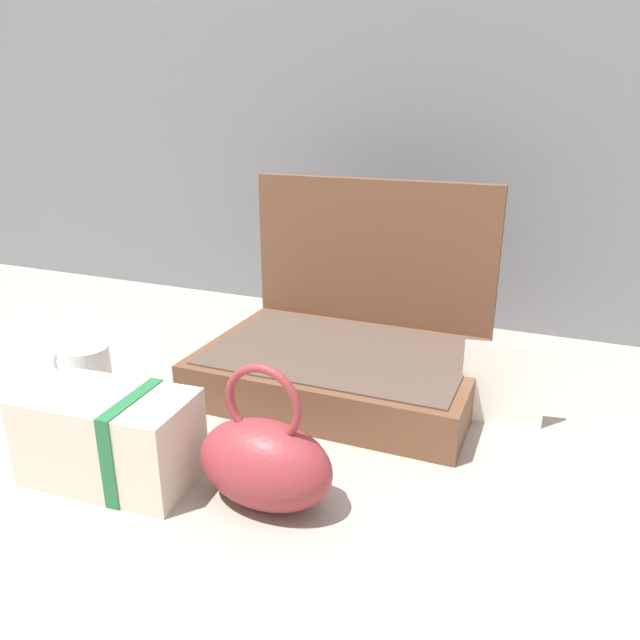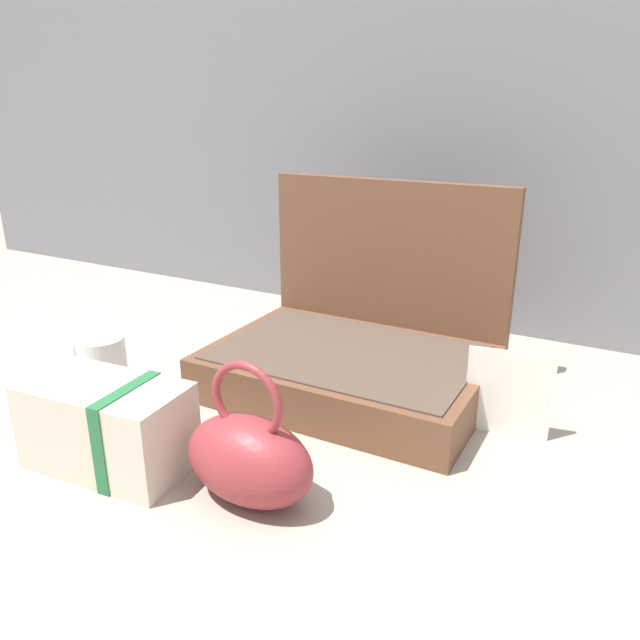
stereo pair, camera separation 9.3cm
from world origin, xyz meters
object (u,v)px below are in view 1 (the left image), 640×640
(open_suitcase, at_px, (348,345))
(teal_pouch_handbag, at_px, (267,462))
(coffee_mug, at_px, (85,370))
(cream_toiletry_bag, at_px, (112,437))
(info_card_left, at_px, (503,385))

(open_suitcase, distance_m, teal_pouch_handbag, 0.39)
(coffee_mug, bearing_deg, open_suitcase, 27.73)
(cream_toiletry_bag, bearing_deg, info_card_left, 37.10)
(open_suitcase, bearing_deg, cream_toiletry_bag, -115.27)
(open_suitcase, distance_m, coffee_mug, 0.48)
(cream_toiletry_bag, bearing_deg, coffee_mug, 139.68)
(teal_pouch_handbag, height_order, coffee_mug, teal_pouch_handbag)
(coffee_mug, distance_m, info_card_left, 0.72)
(open_suitcase, distance_m, info_card_left, 0.29)
(cream_toiletry_bag, bearing_deg, open_suitcase, 64.73)
(teal_pouch_handbag, bearing_deg, open_suitcase, 94.36)
(teal_pouch_handbag, xyz_separation_m, coffee_mug, (-0.45, 0.16, -0.02))
(info_card_left, bearing_deg, cream_toiletry_bag, -152.12)
(cream_toiletry_bag, height_order, coffee_mug, cream_toiletry_bag)
(open_suitcase, height_order, cream_toiletry_bag, open_suitcase)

